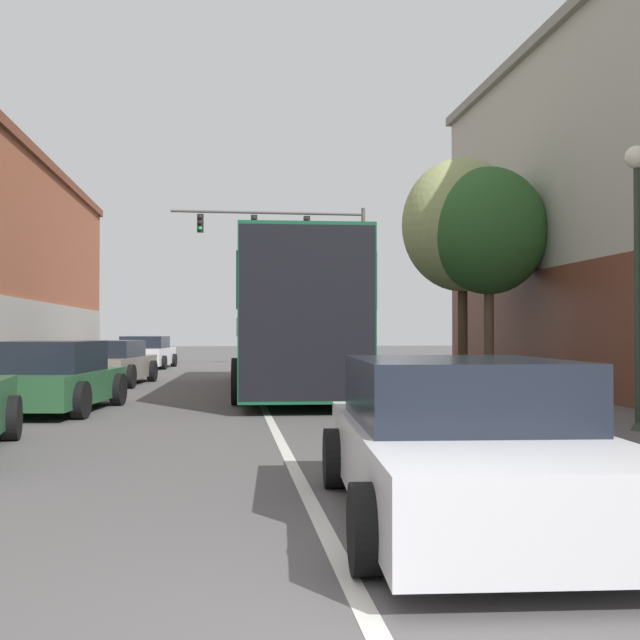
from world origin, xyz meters
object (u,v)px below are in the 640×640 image
hatchback_foreground (463,442)px  parked_car_left_mid (109,363)px  parked_car_left_near (50,378)px  bus (292,315)px  street_lamp (637,248)px  parked_car_left_far (146,353)px  traffic_signal_gantry (302,248)px  street_tree_near (489,231)px  street_tree_far (462,225)px

hatchback_foreground → parked_car_left_mid: hatchback_foreground is taller
parked_car_left_near → parked_car_left_mid: 7.47m
bus → hatchback_foreground: (0.23, -13.70, -1.39)m
street_lamp → parked_car_left_near: bearing=157.9°
hatchback_foreground → street_lamp: (4.48, 5.00, 2.25)m
bus → parked_car_left_mid: bearing=64.2°
street_lamp → parked_car_left_far: bearing=114.3°
hatchback_foreground → parked_car_left_near: 10.45m
parked_car_left_mid → traffic_signal_gantry: (6.77, 10.62, 4.69)m
bus → street_tree_near: (5.22, -0.58, 2.22)m
hatchback_foreground → parked_car_left_far: 27.29m
parked_car_left_far → traffic_signal_gantry: (6.77, 0.30, 4.67)m
bus → parked_car_left_near: (-5.12, -4.72, -1.36)m
parked_car_left_mid → street_lamp: 15.26m
parked_car_left_near → parked_car_left_far: size_ratio=0.95×
parked_car_left_far → street_tree_near: size_ratio=0.75×
street_tree_near → street_tree_far: size_ratio=0.94×
hatchback_foreground → street_tree_near: (4.99, 13.11, 3.61)m
traffic_signal_gantry → street_tree_near: 14.44m
street_lamp → street_tree_near: street_tree_near is taller
parked_car_left_far → traffic_signal_gantry: traffic_signal_gantry is taller
parked_car_left_far → parked_car_left_mid: bearing=-174.8°
parked_car_left_mid → parked_car_left_far: 10.31m
parked_car_left_near → street_lamp: street_lamp is taller
hatchback_foreground → parked_car_left_mid: (-5.37, 16.45, 0.01)m
bus → street_tree_far: 5.38m
street_lamp → street_tree_near: bearing=86.4°
parked_car_left_far → street_tree_far: 16.65m
street_lamp → street_tree_near: 8.24m
parked_car_left_far → parked_car_left_near: bearing=-174.7°
parked_car_left_far → hatchback_foreground: bearing=-163.4°
parked_car_left_mid → parked_car_left_far: bearing=6.5°
hatchback_foreground → street_tree_near: size_ratio=0.75×
street_lamp → parked_car_left_mid: bearing=130.7°
parked_car_left_near → traffic_signal_gantry: size_ratio=0.49×
hatchback_foreground → parked_car_left_near: (-5.35, 8.98, 0.03)m
traffic_signal_gantry → street_tree_far: (3.12, -13.13, -0.82)m
street_tree_near → street_tree_far: (-0.46, 0.82, 0.27)m
traffic_signal_gantry → bus: bearing=-97.0°
parked_car_left_mid → street_tree_near: 11.46m
parked_car_left_mid → parked_car_left_far: size_ratio=1.08×
bus → traffic_signal_gantry: 13.86m
parked_car_left_near → traffic_signal_gantry: (6.75, 18.08, 4.67)m
hatchback_foreground → street_tree_far: (4.53, 13.93, 3.88)m
hatchback_foreground → street_tree_far: bearing=-14.1°
hatchback_foreground → parked_car_left_near: size_ratio=1.05×
parked_car_left_mid → parked_car_left_near: bearing=-173.3°
street_tree_near → traffic_signal_gantry: bearing=104.4°
street_tree_near → bus: bearing=173.6°
traffic_signal_gantry → street_lamp: traffic_signal_gantry is taller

